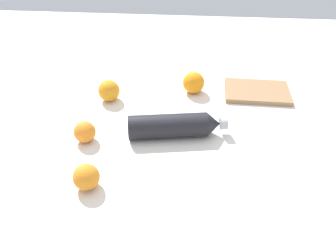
{
  "coord_description": "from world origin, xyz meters",
  "views": [
    {
      "loc": [
        -0.04,
        0.9,
        0.71
      ],
      "look_at": [
        0.03,
        -0.02,
        0.04
      ],
      "focal_mm": 37.84,
      "sensor_mm": 36.0,
      "label": 1
    }
  ],
  "objects": [
    {
      "name": "ground_plane",
      "position": [
        0.0,
        0.0,
        0.0
      ],
      "size": [
        2.4,
        2.4,
        0.0
      ],
      "primitive_type": "plane",
      "color": "silver"
    },
    {
      "name": "water_bottle",
      "position": [
        0.01,
        -0.02,
        0.04
      ],
      "size": [
        0.32,
        0.13,
        0.08
      ],
      "rotation": [
        0.0,
        0.0,
        3.3
      ],
      "color": "black",
      "rests_on": "ground_plane"
    },
    {
      "name": "orange_0",
      "position": [
        -0.04,
        -0.31,
        0.04
      ],
      "size": [
        0.08,
        0.08,
        0.08
      ],
      "primitive_type": "sphere",
      "color": "orange",
      "rests_on": "ground_plane"
    },
    {
      "name": "orange_1",
      "position": [
        0.3,
        0.03,
        0.03
      ],
      "size": [
        0.07,
        0.07,
        0.07
      ],
      "primitive_type": "sphere",
      "color": "orange",
      "rests_on": "ground_plane"
    },
    {
      "name": "orange_2",
      "position": [
        0.27,
        -0.22,
        0.04
      ],
      "size": [
        0.08,
        0.08,
        0.08
      ],
      "primitive_type": "sphere",
      "color": "orange",
      "rests_on": "ground_plane"
    },
    {
      "name": "orange_3",
      "position": [
        0.23,
        0.23,
        0.04
      ],
      "size": [
        0.07,
        0.07,
        0.07
      ],
      "primitive_type": "sphere",
      "color": "orange",
      "rests_on": "ground_plane"
    },
    {
      "name": "cutting_board",
      "position": [
        -0.29,
        -0.32,
        0.01
      ],
      "size": [
        0.25,
        0.17,
        0.02
      ],
      "primitive_type": "cube",
      "rotation": [
        0.0,
        0.0,
        -0.02
      ],
      "color": "#99724C",
      "rests_on": "ground_plane"
    }
  ]
}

